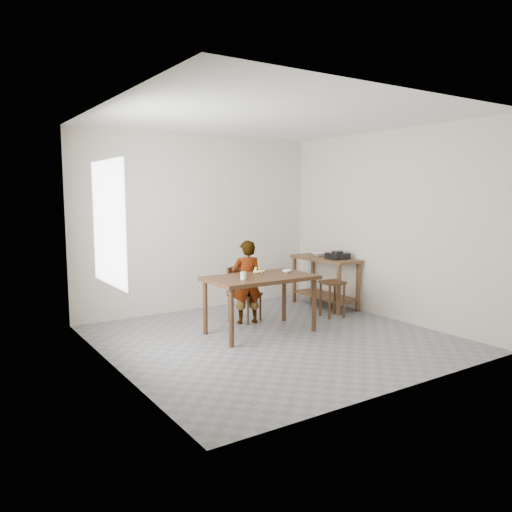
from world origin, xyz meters
TOP-DOWN VIEW (x-y plane):
  - floor at (0.00, 0.00)m, footprint 4.00×4.00m
  - ceiling at (0.00, 0.00)m, footprint 4.00×4.00m
  - wall_back at (0.00, 2.02)m, footprint 4.00×0.04m
  - wall_front at (0.00, -2.02)m, footprint 4.00×0.04m
  - wall_left at (-2.02, 0.00)m, footprint 0.04×4.00m
  - wall_right at (2.02, 0.00)m, footprint 0.04×4.00m
  - window_pane at (-1.97, 0.20)m, footprint 0.02×1.10m
  - dining_table at (0.00, 0.30)m, footprint 1.40×0.80m
  - prep_counter at (1.72, 1.00)m, footprint 0.50×1.20m
  - child at (0.12, 0.81)m, footprint 0.49×0.39m
  - dining_chair at (0.16, 0.93)m, footprint 0.49×0.49m
  - stool at (1.37, 0.43)m, footprint 0.34×0.34m
  - glass_tumbler at (-0.31, 0.21)m, footprint 0.09×0.09m
  - small_bowl at (0.46, 0.34)m, footprint 0.15×0.15m
  - banana at (0.10, 0.49)m, footprint 0.20×0.17m
  - serving_bowl at (1.73, 1.18)m, footprint 0.29×0.29m
  - gas_burner at (1.74, 0.74)m, footprint 0.31×0.31m

SIDE VIEW (x-z plane):
  - floor at x=0.00m, z-range -0.04..0.00m
  - stool at x=1.37m, z-range 0.00..0.53m
  - dining_table at x=0.00m, z-range 0.00..0.75m
  - dining_chair at x=0.16m, z-range 0.00..0.77m
  - prep_counter at x=1.72m, z-range 0.00..0.80m
  - child at x=0.12m, z-range 0.00..1.17m
  - small_bowl at x=0.46m, z-range 0.75..0.79m
  - banana at x=0.10m, z-range 0.75..0.81m
  - glass_tumbler at x=-0.31m, z-range 0.75..0.84m
  - serving_bowl at x=1.73m, z-range 0.80..0.86m
  - gas_burner at x=1.74m, z-range 0.80..0.90m
  - wall_back at x=0.00m, z-range 0.00..2.70m
  - wall_front at x=0.00m, z-range 0.00..2.70m
  - wall_left at x=-2.02m, z-range 0.00..2.70m
  - wall_right at x=2.02m, z-range 0.00..2.70m
  - window_pane at x=-1.97m, z-range 0.85..2.15m
  - ceiling at x=0.00m, z-range 2.70..2.74m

